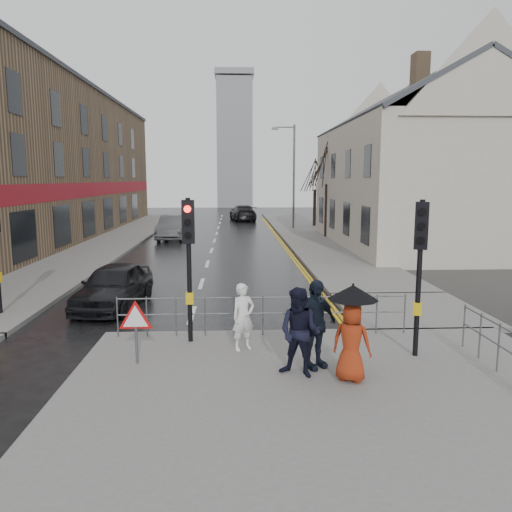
{
  "coord_description": "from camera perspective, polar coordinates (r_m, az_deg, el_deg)",
  "views": [
    {
      "loc": [
        1.24,
        -11.3,
        3.95
      ],
      "look_at": [
        1.88,
        2.84,
        1.78
      ],
      "focal_mm": 35.0,
      "sensor_mm": 36.0,
      "label": 1
    }
  ],
  "objects": [
    {
      "name": "ground",
      "position": [
        12.04,
        -8.51,
        -10.53
      ],
      "size": [
        120.0,
        120.0,
        0.0
      ],
      "primitive_type": "plane",
      "color": "black",
      "rests_on": "ground"
    },
    {
      "name": "near_pavement",
      "position": [
        8.89,
        9.53,
        -17.28
      ],
      "size": [
        10.0,
        9.0,
        0.14
      ],
      "primitive_type": "cube",
      "color": "#605E5B",
      "rests_on": "ground"
    },
    {
      "name": "left_pavement",
      "position": [
        35.38,
        -15.24,
        2.13
      ],
      "size": [
        4.0,
        44.0,
        0.14
      ],
      "primitive_type": "cube",
      "color": "#605E5B",
      "rests_on": "ground"
    },
    {
      "name": "right_pavement",
      "position": [
        36.89,
        5.61,
        2.66
      ],
      "size": [
        4.0,
        40.0,
        0.14
      ],
      "primitive_type": "cube",
      "color": "#605E5B",
      "rests_on": "ground"
    },
    {
      "name": "pavement_bridge_right",
      "position": [
        15.73,
        17.12,
        -5.95
      ],
      "size": [
        4.0,
        4.2,
        0.14
      ],
      "primitive_type": "cube",
      "color": "#605E5B",
      "rests_on": "ground"
    },
    {
      "name": "building_left_terrace",
      "position": [
        35.85,
        -24.65,
        9.63
      ],
      "size": [
        8.0,
        42.0,
        10.0
      ],
      "primitive_type": "cube",
      "color": "#7F6549",
      "rests_on": "ground"
    },
    {
      "name": "building_right_cream",
      "position": [
        31.23,
        17.82,
        9.85
      ],
      "size": [
        9.0,
        16.4,
        10.1
      ],
      "color": "#B6AE9F",
      "rests_on": "ground"
    },
    {
      "name": "church_tower",
      "position": [
        73.48,
        -2.46,
        12.67
      ],
      "size": [
        5.0,
        5.0,
        18.0
      ],
      "primitive_type": "cube",
      "color": "gray",
      "rests_on": "ground"
    },
    {
      "name": "traffic_signal_near_left",
      "position": [
        11.64,
        -7.71,
        1.28
      ],
      "size": [
        0.28,
        0.27,
        3.4
      ],
      "color": "black",
      "rests_on": "near_pavement"
    },
    {
      "name": "traffic_signal_near_right",
      "position": [
        11.13,
        18.26,
        0.58
      ],
      "size": [
        0.34,
        0.33,
        3.4
      ],
      "color": "black",
      "rests_on": "near_pavement"
    },
    {
      "name": "guard_railing_front",
      "position": [
        12.32,
        0.79,
        -5.81
      ],
      "size": [
        7.14,
        0.04,
        1.0
      ],
      "color": "#595B5E",
      "rests_on": "near_pavement"
    },
    {
      "name": "warning_sign",
      "position": [
        10.7,
        -13.6,
        -7.3
      ],
      "size": [
        0.8,
        0.07,
        1.35
      ],
      "color": "#595B5E",
      "rests_on": "near_pavement"
    },
    {
      "name": "street_lamp",
      "position": [
        39.57,
        4.1,
        9.81
      ],
      "size": [
        1.83,
        0.25,
        8.0
      ],
      "color": "#595B5E",
      "rests_on": "right_pavement"
    },
    {
      "name": "tree_near",
      "position": [
        33.91,
        8.18,
        10.66
      ],
      "size": [
        2.4,
        2.4,
        6.58
      ],
      "color": "#2E211A",
      "rests_on": "right_pavement"
    },
    {
      "name": "tree_far",
      "position": [
        41.85,
        6.78,
        9.33
      ],
      "size": [
        2.4,
        2.4,
        5.64
      ],
      "color": "#2E211A",
      "rests_on": "right_pavement"
    },
    {
      "name": "pedestrian_a",
      "position": [
        11.28,
        -1.46,
        -6.96
      ],
      "size": [
        0.66,
        0.59,
        1.52
      ],
      "primitive_type": "imported",
      "rotation": [
        0.0,
        0.0,
        0.5
      ],
      "color": "white",
      "rests_on": "near_pavement"
    },
    {
      "name": "pedestrian_b",
      "position": [
        9.81,
        5.04,
        -8.7
      ],
      "size": [
        1.07,
        0.99,
        1.76
      ],
      "primitive_type": "imported",
      "rotation": [
        0.0,
        0.0,
        -0.49
      ],
      "color": "black",
      "rests_on": "near_pavement"
    },
    {
      "name": "pedestrian_with_umbrella",
      "position": [
        9.67,
        10.91,
        -7.9
      ],
      "size": [
        0.96,
        0.96,
        1.87
      ],
      "color": "maroon",
      "rests_on": "near_pavement"
    },
    {
      "name": "pedestrian_d",
      "position": [
        10.25,
        6.73,
        -7.75
      ],
      "size": [
        1.15,
        0.94,
        1.83
      ],
      "primitive_type": "imported",
      "rotation": [
        0.0,
        0.0,
        0.54
      ],
      "color": "black",
      "rests_on": "near_pavement"
    },
    {
      "name": "car_parked",
      "position": [
        16.08,
        -15.95,
        -3.3
      ],
      "size": [
        2.09,
        4.22,
        1.38
      ],
      "primitive_type": "imported",
      "rotation": [
        0.0,
        0.0,
        -0.12
      ],
      "color": "black",
      "rests_on": "ground"
    },
    {
      "name": "car_mid",
      "position": [
        33.63,
        -9.44,
        3.23
      ],
      "size": [
        1.86,
        4.86,
        1.58
      ],
      "primitive_type": "imported",
      "rotation": [
        0.0,
        0.0,
        -0.04
      ],
      "color": "#444749",
      "rests_on": "ground"
    },
    {
      "name": "car_far",
      "position": [
        48.31,
        -1.52,
        4.95
      ],
      "size": [
        2.73,
        5.43,
        1.51
      ],
      "primitive_type": "imported",
      "rotation": [
        0.0,
        0.0,
        3.26
      ],
      "color": "black",
      "rests_on": "ground"
    }
  ]
}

